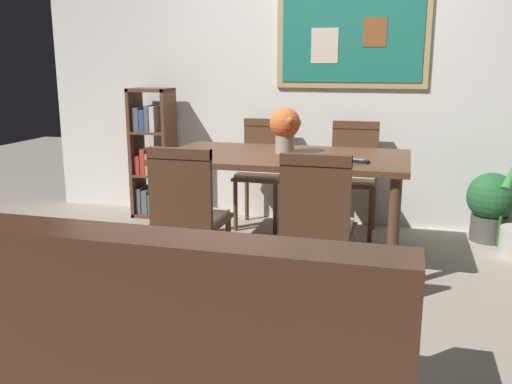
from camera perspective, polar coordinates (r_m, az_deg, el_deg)
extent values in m
plane|color=gray|center=(3.54, 2.73, -9.80)|extent=(12.00, 12.00, 0.00)
cube|color=silver|center=(4.87, 7.20, 12.10)|extent=(5.20, 0.10, 2.60)
cube|color=tan|center=(4.78, 9.78, 15.32)|extent=(1.25, 0.02, 0.81)
cube|color=#1E7260|center=(4.77, 9.77, 15.32)|extent=(1.15, 0.01, 0.71)
cube|color=beige|center=(4.79, 7.05, 14.67)|extent=(0.22, 0.00, 0.28)
cube|color=brown|center=(4.75, 12.11, 15.73)|extent=(0.19, 0.00, 0.23)
cube|color=brown|center=(3.89, 2.99, 3.57)|extent=(1.70, 0.94, 0.04)
cylinder|color=brown|center=(3.85, -9.59, -2.43)|extent=(0.07, 0.07, 0.71)
cylinder|color=brown|center=(3.51, 13.89, -4.16)|extent=(0.07, 0.07, 0.71)
cylinder|color=brown|center=(4.55, -5.51, 0.08)|extent=(0.07, 0.07, 0.71)
cylinder|color=brown|center=(4.26, 14.20, -1.14)|extent=(0.07, 0.07, 0.71)
cube|color=brown|center=(3.42, -6.49, -2.92)|extent=(0.40, 0.40, 0.03)
cube|color=#C6B299|center=(3.41, -6.50, -2.48)|extent=(0.36, 0.36, 0.03)
cylinder|color=brown|center=(3.40, -10.14, -7.10)|extent=(0.04, 0.04, 0.42)
cylinder|color=brown|center=(3.28, -4.70, -7.73)|extent=(0.04, 0.04, 0.42)
cylinder|color=brown|center=(3.70, -7.89, -5.38)|extent=(0.04, 0.04, 0.42)
cylinder|color=brown|center=(3.58, -2.85, -5.88)|extent=(0.04, 0.04, 0.42)
cube|color=brown|center=(3.20, -7.79, 0.41)|extent=(0.38, 0.04, 0.46)
cube|color=brown|center=(3.16, -7.90, 3.95)|extent=(0.38, 0.05, 0.06)
cube|color=brown|center=(4.70, 0.46, 1.57)|extent=(0.40, 0.40, 0.03)
cube|color=#C6B299|center=(4.69, 0.46, 1.90)|extent=(0.36, 0.36, 0.03)
cylinder|color=brown|center=(4.87, 2.90, -0.75)|extent=(0.04, 0.04, 0.42)
cylinder|color=brown|center=(4.95, -0.94, -0.50)|extent=(0.04, 0.04, 0.42)
cylinder|color=brown|center=(4.55, 1.98, -1.74)|extent=(0.04, 0.04, 0.42)
cylinder|color=brown|center=(4.63, -2.12, -1.45)|extent=(0.04, 0.04, 0.42)
cube|color=brown|center=(4.83, 1.01, 4.80)|extent=(0.38, 0.04, 0.46)
cube|color=brown|center=(4.80, 1.02, 7.16)|extent=(0.38, 0.05, 0.06)
cube|color=brown|center=(3.21, 6.48, -3.99)|extent=(0.40, 0.40, 0.03)
cube|color=#C6B299|center=(3.20, 6.50, -3.52)|extent=(0.36, 0.36, 0.03)
cylinder|color=brown|center=(3.15, 2.80, -8.56)|extent=(0.04, 0.04, 0.42)
cylinder|color=brown|center=(3.10, 9.02, -9.08)|extent=(0.04, 0.04, 0.42)
cylinder|color=brown|center=(3.46, 4.03, -6.55)|extent=(0.04, 0.04, 0.42)
cylinder|color=brown|center=(3.42, 9.67, -6.98)|extent=(0.04, 0.04, 0.42)
cube|color=brown|center=(2.97, 6.06, -0.51)|extent=(0.38, 0.04, 0.46)
cube|color=brown|center=(2.93, 6.16, 3.29)|extent=(0.38, 0.05, 0.06)
cube|color=brown|center=(4.56, 9.80, 1.03)|extent=(0.40, 0.40, 0.03)
cube|color=#C6B299|center=(4.55, 9.81, 1.37)|extent=(0.36, 0.36, 0.03)
cylinder|color=brown|center=(4.76, 11.93, -1.33)|extent=(0.04, 0.04, 0.42)
cylinder|color=brown|center=(4.79, 7.87, -1.08)|extent=(0.04, 0.04, 0.42)
cylinder|color=brown|center=(4.44, 11.65, -2.39)|extent=(0.04, 0.04, 0.42)
cylinder|color=brown|center=(4.47, 7.30, -2.11)|extent=(0.04, 0.04, 0.42)
cube|color=brown|center=(4.69, 10.13, 4.36)|extent=(0.38, 0.04, 0.46)
cube|color=brown|center=(4.67, 10.23, 6.79)|extent=(0.38, 0.05, 0.06)
cube|color=#472819|center=(2.36, -7.94, -16.96)|extent=(1.80, 0.84, 0.40)
cube|color=#472819|center=(1.91, -12.16, -10.49)|extent=(1.80, 0.20, 0.44)
cube|color=#472819|center=(2.63, -24.76, -7.36)|extent=(0.18, 0.80, 0.22)
cube|color=#472819|center=(2.06, 13.53, -12.17)|extent=(0.18, 0.80, 0.22)
cube|color=#334C72|center=(2.27, -20.72, -8.85)|extent=(0.32, 0.16, 0.33)
cube|color=maroon|center=(2.05, -10.26, -10.57)|extent=(0.32, 0.16, 0.33)
cube|color=brown|center=(5.19, -12.15, 3.97)|extent=(0.03, 0.28, 1.16)
cube|color=brown|center=(5.04, -8.80, 3.86)|extent=(0.03, 0.28, 1.16)
cube|color=brown|center=(5.23, -10.24, -2.20)|extent=(0.36, 0.28, 0.03)
cube|color=brown|center=(5.06, -10.77, 10.26)|extent=(0.36, 0.28, 0.03)
cube|color=brown|center=(5.15, -10.41, 1.79)|extent=(0.30, 0.28, 0.02)
cube|color=brown|center=(5.09, -10.59, 6.07)|extent=(0.30, 0.28, 0.02)
cube|color=#595960|center=(5.25, -11.46, -0.73)|extent=(0.04, 0.22, 0.23)
cube|color=#595960|center=(5.23, -10.89, -0.85)|extent=(0.05, 0.22, 0.22)
cube|color=#337247|center=(5.21, -10.34, -1.07)|extent=(0.04, 0.22, 0.18)
cube|color=#337247|center=(5.18, -9.75, -1.08)|extent=(0.06, 0.22, 0.19)
cube|color=#B2332D|center=(5.16, -9.12, -1.23)|extent=(0.05, 0.22, 0.17)
cube|color=#B2332D|center=(5.18, -11.59, 2.86)|extent=(0.05, 0.22, 0.17)
cube|color=#B2332D|center=(5.15, -11.07, 3.19)|extent=(0.04, 0.22, 0.23)
cube|color=gold|center=(5.13, -10.56, 2.96)|extent=(0.05, 0.22, 0.19)
cube|color=#595960|center=(5.11, -10.02, 2.90)|extent=(0.05, 0.22, 0.19)
cube|color=#B2332D|center=(5.09, -9.50, 3.00)|extent=(0.04, 0.22, 0.21)
cube|color=beige|center=(5.07, -9.02, 2.97)|extent=(0.04, 0.22, 0.21)
cube|color=#595960|center=(5.12, -11.75, 7.36)|extent=(0.06, 0.22, 0.21)
cube|color=#2D4C8C|center=(5.10, -11.14, 7.25)|extent=(0.05, 0.22, 0.19)
cube|color=#595960|center=(5.07, -10.66, 7.46)|extent=(0.04, 0.22, 0.23)
cube|color=beige|center=(5.05, -10.14, 7.42)|extent=(0.04, 0.22, 0.22)
cylinder|color=#4C4742|center=(4.77, 22.74, -3.41)|extent=(0.28, 0.28, 0.21)
cylinder|color=#332319|center=(4.75, 22.84, -2.34)|extent=(0.25, 0.25, 0.02)
sphere|color=#235B2D|center=(4.71, 23.01, -0.45)|extent=(0.38, 0.38, 0.38)
cylinder|color=#235B2D|center=(4.64, 23.69, -3.85)|extent=(0.03, 0.03, 0.27)
cylinder|color=#235B2D|center=(4.88, 24.16, -3.17)|extent=(0.03, 0.03, 0.28)
cylinder|color=tan|center=(3.94, 2.96, 5.00)|extent=(0.13, 0.13, 0.14)
sphere|color=#D86633|center=(3.92, 2.99, 7.08)|extent=(0.22, 0.22, 0.22)
sphere|color=#D86633|center=(4.01, 2.60, 6.93)|extent=(0.05, 0.05, 0.05)
sphere|color=#D86633|center=(3.84, 3.44, 7.27)|extent=(0.06, 0.06, 0.06)
sphere|color=silver|center=(3.93, 4.25, 7.12)|extent=(0.06, 0.06, 0.06)
cube|color=black|center=(3.62, 10.33, 3.13)|extent=(0.16, 0.09, 0.02)
cube|color=gray|center=(3.62, 10.34, 3.32)|extent=(0.10, 0.06, 0.00)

